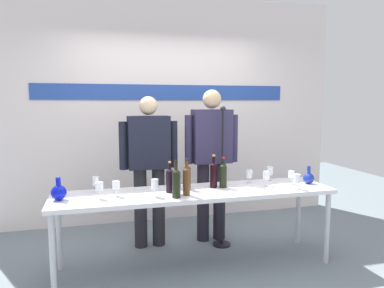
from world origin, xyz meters
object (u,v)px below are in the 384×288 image
(decanter_blue_right, at_px, (309,178))
(presenter_right, at_px, (212,154))
(presenter_left, at_px, (149,161))
(wine_glass_left_1, at_px, (96,181))
(wine_bottle_2, at_px, (186,180))
(wine_glass_right_2, at_px, (291,175))
(wine_bottle_4, at_px, (170,179))
(wine_bottle_3, at_px, (214,174))
(wine_glass_right_3, at_px, (266,176))
(decanter_blue_left, at_px, (59,192))
(wine_glass_left_2, at_px, (116,185))
(wine_glass_right_1, at_px, (297,179))
(display_table, at_px, (196,197))
(wine_glass_left_0, at_px, (99,187))
(wine_bottle_0, at_px, (223,175))
(wine_bottle_5, at_px, (176,182))
(wine_bottle_1, at_px, (187,176))
(wine_glass_right_0, at_px, (270,171))
(wine_glass_left_3, at_px, (155,184))
(microphone_stand, at_px, (222,200))
(wine_bottle_6, at_px, (176,182))
(wine_glass_right_4, at_px, (249,174))

(decanter_blue_right, relative_size, presenter_right, 0.11)
(presenter_left, distance_m, wine_glass_left_1, 0.72)
(wine_bottle_2, distance_m, wine_glass_right_2, 1.17)
(wine_glass_left_1, bearing_deg, wine_bottle_4, -15.40)
(presenter_left, relative_size, wine_bottle_3, 5.04)
(wine_glass_left_1, bearing_deg, presenter_right, 18.54)
(wine_glass_left_1, bearing_deg, wine_glass_right_3, -6.46)
(presenter_left, xyz_separation_m, wine_bottle_4, (0.11, -0.62, -0.08))
(decanter_blue_left, xyz_separation_m, wine_bottle_2, (1.11, -0.12, 0.07))
(presenter_right, height_order, wine_bottle_2, presenter_right)
(wine_bottle_4, bearing_deg, wine_glass_left_2, -179.15)
(decanter_blue_left, distance_m, wine_glass_right_1, 2.21)
(wine_glass_right_2, xyz_separation_m, wine_glass_right_3, (-0.29, -0.01, 0.01))
(display_table, height_order, wine_glass_left_0, wine_glass_left_0)
(wine_bottle_0, relative_size, wine_bottle_5, 1.00)
(wine_bottle_1, height_order, wine_bottle_3, wine_bottle_3)
(wine_bottle_1, bearing_deg, wine_glass_right_0, 8.28)
(wine_bottle_3, bearing_deg, decanter_blue_left, -176.19)
(display_table, height_order, decanter_blue_left, decanter_blue_left)
(presenter_left, distance_m, wine_glass_left_2, 0.74)
(presenter_left, relative_size, wine_glass_left_3, 10.36)
(presenter_right, relative_size, wine_bottle_3, 5.28)
(decanter_blue_left, distance_m, wine_glass_left_2, 0.49)
(decanter_blue_left, bearing_deg, wine_glass_right_2, 0.73)
(presenter_left, xyz_separation_m, presenter_right, (0.72, 0.00, 0.05))
(decanter_blue_left, xyz_separation_m, presenter_left, (0.88, 0.64, 0.13))
(wine_bottle_5, height_order, wine_glass_left_2, wine_bottle_5)
(wine_bottle_5, xyz_separation_m, wine_glass_left_3, (-0.19, -0.01, -0.01))
(wine_glass_left_0, xyz_separation_m, microphone_stand, (1.31, 0.48, -0.34))
(wine_bottle_0, xyz_separation_m, wine_glass_left_3, (-0.71, -0.17, -0.02))
(wine_glass_left_3, bearing_deg, wine_bottle_6, -25.47)
(wine_bottle_6, xyz_separation_m, wine_glass_right_4, (0.86, 0.36, -0.04))
(wine_glass_left_1, relative_size, microphone_stand, 0.10)
(presenter_right, relative_size, wine_bottle_4, 5.90)
(decanter_blue_left, bearing_deg, wine_bottle_6, -10.30)
(decanter_blue_left, distance_m, wine_bottle_4, 0.99)
(wine_glass_left_3, height_order, wine_glass_right_3, wine_glass_left_3)
(microphone_stand, bearing_deg, wine_bottle_5, -140.87)
(wine_bottle_5, height_order, wine_bottle_6, wine_bottle_6)
(wine_glass_left_0, xyz_separation_m, wine_glass_right_3, (1.63, 0.06, -0.00))
(wine_glass_left_1, bearing_deg, wine_bottle_5, -22.50)
(display_table, bearing_deg, presenter_left, 119.78)
(decanter_blue_right, relative_size, wine_glass_left_2, 1.36)
(wine_glass_right_1, bearing_deg, wine_glass_left_2, 173.81)
(wine_bottle_4, height_order, wine_glass_right_3, wine_bottle_4)
(wine_glass_right_3, bearing_deg, microphone_stand, 127.52)
(wine_glass_right_3, bearing_deg, wine_glass_right_2, 2.24)
(wine_bottle_6, bearing_deg, wine_bottle_3, 32.25)
(wine_bottle_4, bearing_deg, wine_glass_left_1, 164.60)
(wine_bottle_0, height_order, wine_bottle_3, wine_bottle_3)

